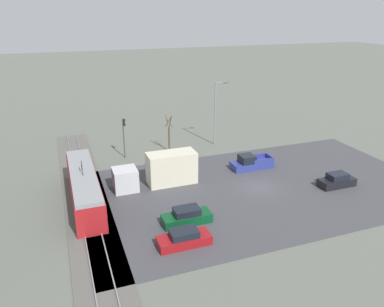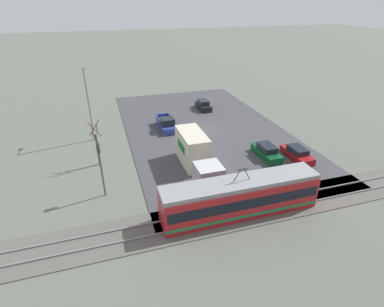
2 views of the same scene
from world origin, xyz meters
The scene contains 12 objects.
ground_plane centered at (0.00, 0.00, 0.00)m, with size 320.00×320.00×0.00m, color #60665B.
road_surface centered at (0.00, 0.00, 0.04)m, with size 21.90×38.86×0.08m.
rail_bed centered at (0.00, 18.74, 0.05)m, with size 53.66×4.40×0.22m.
light_rail_tram centered at (3.36, 18.74, 1.68)m, with size 13.91×2.74×4.42m.
box_truck centered at (4.61, 10.17, 1.78)m, with size 2.57×9.48×3.69m.
pickup_truck centered at (5.17, -1.80, 0.77)m, with size 2.00×5.33×1.84m.
sedan_car_0 centered at (-2.76, -8.46, 0.73)m, with size 1.72×4.24×1.57m.
sedan_car_1 centered at (-4.25, 10.17, 0.72)m, with size 1.80×4.66×1.54m.
sedan_car_2 centered at (-7.50, 11.56, 0.66)m, with size 1.82×4.58×1.41m.
traffic_light_pole centered at (14.53, 12.40, 3.52)m, with size 0.28×0.47×5.44m.
street_tree centered at (14.81, 6.06, 2.41)m, with size 1.25×1.03×5.30m.
street_lamp_near_crossing centered at (15.27, -1.31, 5.31)m, with size 0.36×1.95×9.34m.
Camera 1 is at (-33.18, 20.30, 18.92)m, focal length 35.00 mm.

